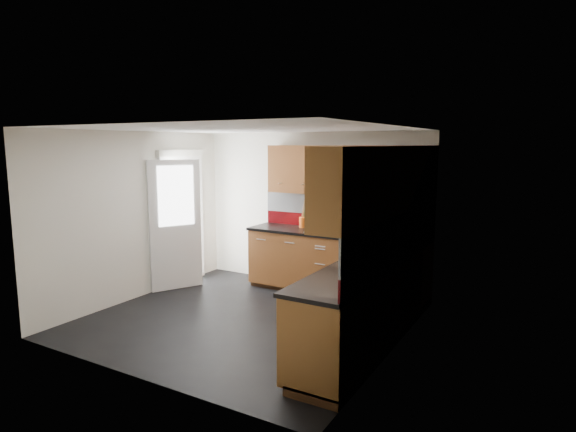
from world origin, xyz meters
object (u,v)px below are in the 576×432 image
Objects in this scene: food_processor at (398,235)px; toaster at (356,228)px; utensil_pot at (303,221)px; gas_hob at (329,231)px.

toaster is at bearing 143.37° from food_processor.
food_processor is (0.80, -0.59, 0.07)m from toaster.
utensil_pot is 1.84m from food_processor.
utensil_pot is 1.73× the size of toaster.
gas_hob is at bearing -18.40° from utensil_pot.
utensil_pot is at bearing 158.06° from food_processor.
food_processor is at bearing -23.40° from gas_hob.
food_processor reaches higher than toaster.
toaster is at bearing 10.54° from gas_hob.
toaster reaches higher than gas_hob.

